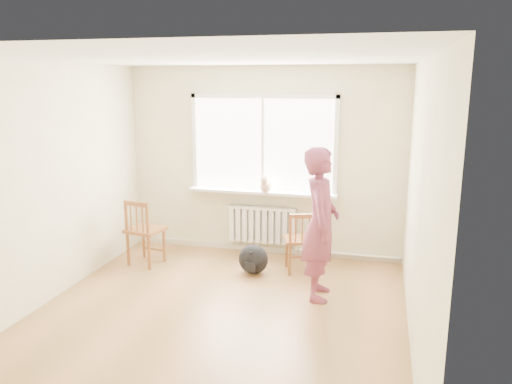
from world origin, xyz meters
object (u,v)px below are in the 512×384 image
Objects in this scene: chair_left at (143,232)px; cat at (266,185)px; chair_right at (301,242)px; backpack at (253,259)px; person at (320,224)px.

cat reaches higher than chair_left.
cat is (-0.59, 0.49, 0.64)m from chair_right.
chair_right is 1.00m from cat.
chair_left is 2.36× the size of backpack.
cat reaches higher than chair_right.
chair_right is 2.11× the size of backpack.
cat is at bearing 89.69° from backpack.
chair_right is at bearing 20.54° from person.
person is (0.34, -0.70, 0.47)m from chair_right.
cat is at bearing -143.59° from chair_left.
chair_right reaches higher than backpack.
chair_left reaches higher than chair_right.
chair_right is at bearing -39.68° from cat.
person is at bearing -51.99° from cat.
person is at bearing 96.82° from chair_right.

